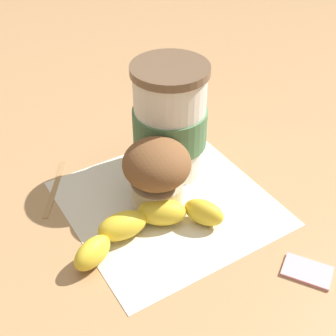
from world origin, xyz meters
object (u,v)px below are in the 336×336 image
coffee_cup (170,121)px  muffin (157,172)px  banana (146,224)px  sugar_packet (308,270)px

coffee_cup → muffin: coffee_cup is taller
muffin → banana: size_ratio=0.49×
muffin → banana: (0.03, -0.04, -0.03)m
coffee_cup → banana: (0.08, -0.10, -0.06)m
banana → sugar_packet: (0.15, 0.10, -0.01)m
muffin → sugar_packet: (0.18, 0.06, -0.05)m
banana → sugar_packet: bearing=33.6°
coffee_cup → banana: 0.14m
coffee_cup → sugar_packet: bearing=0.0°
coffee_cup → muffin: size_ratio=1.67×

